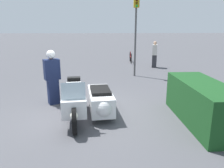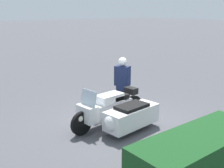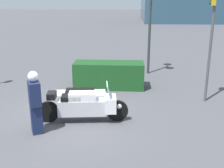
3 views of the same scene
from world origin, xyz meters
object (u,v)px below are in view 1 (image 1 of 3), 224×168
at_px(officer_rider, 52,76).
at_px(police_motorcycle, 89,100).
at_px(hedge_bush_curbside, 203,103).
at_px(bicycle_parked, 131,57).
at_px(pedestrian_bystander, 155,54).
at_px(traffic_light_far, 136,27).

bearing_deg(officer_rider, police_motorcycle, -159.31).
height_order(police_motorcycle, hedge_bush_curbside, police_motorcycle).
distance_m(police_motorcycle, bicycle_parked, 9.61).
height_order(police_motorcycle, pedestrian_bystander, pedestrian_bystander).
bearing_deg(bicycle_parked, officer_rider, -19.77).
bearing_deg(pedestrian_bystander, hedge_bush_curbside, -80.07).
bearing_deg(traffic_light_far, bicycle_parked, 174.81).
distance_m(police_motorcycle, traffic_light_far, 5.72).
height_order(officer_rider, traffic_light_far, traffic_light_far).
bearing_deg(hedge_bush_curbside, officer_rider, -112.12).
bearing_deg(police_motorcycle, bicycle_parked, 159.24).
bearing_deg(police_motorcycle, pedestrian_bystander, 147.66).
xyz_separation_m(officer_rider, traffic_light_far, (-3.87, 3.23, 1.47)).
bearing_deg(police_motorcycle, officer_rider, -139.48).
xyz_separation_m(officer_rider, hedge_bush_curbside, (1.65, 4.06, -0.38)).
bearing_deg(bicycle_parked, police_motorcycle, -10.69).
relative_size(police_motorcycle, pedestrian_bystander, 1.69).
bearing_deg(bicycle_parked, hedge_bush_curbside, 6.68).
xyz_separation_m(police_motorcycle, pedestrian_bystander, (-7.25, 3.62, 0.32)).
bearing_deg(pedestrian_bystander, police_motorcycle, -101.26).
distance_m(traffic_light_far, bicycle_parked, 4.78).
xyz_separation_m(traffic_light_far, bicycle_parked, (-4.30, 0.42, -2.04)).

